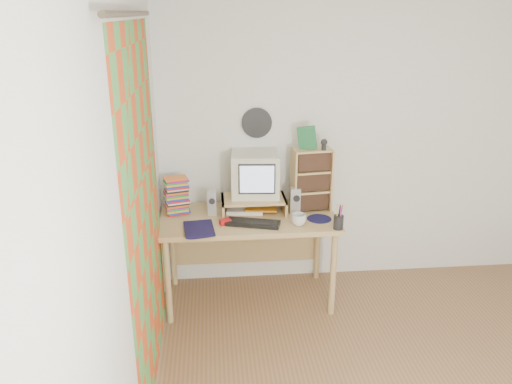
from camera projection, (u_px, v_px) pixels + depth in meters
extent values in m
plane|color=white|center=(365.00, 141.00, 4.25)|extent=(3.50, 0.00, 3.50)
plane|color=white|center=(124.00, 235.00, 2.46)|extent=(0.00, 3.50, 3.50)
plane|color=#C6451C|center=(145.00, 216.00, 2.95)|extent=(0.00, 2.20, 2.20)
cylinder|color=black|center=(257.00, 123.00, 4.09)|extent=(0.25, 0.02, 0.25)
cube|color=tan|center=(248.00, 219.00, 3.99)|extent=(1.40, 0.70, 0.04)
cube|color=tan|center=(246.00, 241.00, 4.42)|extent=(1.33, 0.02, 0.41)
cylinder|color=tan|center=(168.00, 282.00, 3.79)|extent=(0.05, 0.05, 0.71)
cylinder|color=tan|center=(333.00, 274.00, 3.90)|extent=(0.05, 0.05, 0.71)
cylinder|color=tan|center=(173.00, 248.00, 4.33)|extent=(0.05, 0.05, 0.71)
cylinder|color=tan|center=(318.00, 242.00, 4.44)|extent=(0.05, 0.05, 0.71)
cube|color=tan|center=(223.00, 206.00, 4.04)|extent=(0.02, 0.30, 0.12)
cube|color=tan|center=(284.00, 204.00, 4.08)|extent=(0.02, 0.30, 0.12)
cube|color=tan|center=(253.00, 199.00, 4.04)|extent=(0.52, 0.30, 0.02)
cube|color=beige|center=(255.00, 175.00, 4.03)|extent=(0.40, 0.40, 0.35)
cube|color=#B4B4B9|center=(212.00, 203.00, 4.00)|extent=(0.08, 0.08, 0.19)
cube|color=#B4B4B9|center=(295.00, 200.00, 4.02)|extent=(0.09, 0.09, 0.21)
cube|color=black|center=(253.00, 223.00, 3.82)|extent=(0.43, 0.24, 0.03)
cube|color=tan|center=(311.00, 180.00, 4.04)|extent=(0.33, 0.20, 0.51)
imported|color=silver|center=(299.00, 220.00, 3.80)|extent=(0.13, 0.13, 0.09)
imported|color=#130F37|center=(184.00, 228.00, 3.69)|extent=(0.28, 0.22, 0.05)
cylinder|color=#111037|center=(319.00, 219.00, 3.93)|extent=(0.25, 0.25, 0.00)
cube|color=red|center=(225.00, 222.00, 3.82)|extent=(0.09, 0.07, 0.04)
cube|color=#1C6335|center=(307.00, 138.00, 3.92)|extent=(0.14, 0.07, 0.18)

